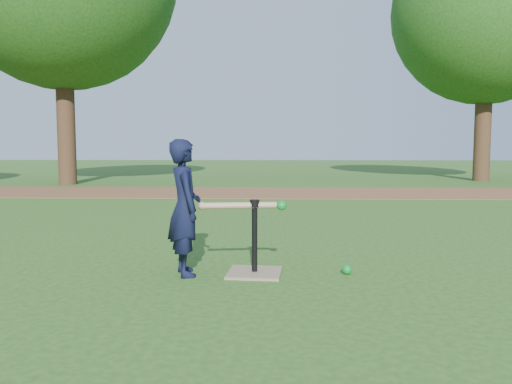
{
  "coord_description": "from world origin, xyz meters",
  "views": [
    {
      "loc": [
        -0.04,
        -4.09,
        1.03
      ],
      "look_at": [
        -0.21,
        0.23,
        0.65
      ],
      "focal_mm": 35.0,
      "sensor_mm": 36.0,
      "label": 1
    }
  ],
  "objects": [
    {
      "name": "ground",
      "position": [
        0.0,
        0.0,
        0.0
      ],
      "size": [
        80.0,
        80.0,
        0.0
      ],
      "primitive_type": "plane",
      "color": "#285116",
      "rests_on": "ground"
    },
    {
      "name": "dirt_strip",
      "position": [
        0.0,
        7.5,
        0.01
      ],
      "size": [
        24.0,
        3.0,
        0.01
      ],
      "primitive_type": "cube",
      "color": "brown",
      "rests_on": "ground"
    },
    {
      "name": "child",
      "position": [
        -0.77,
        -0.11,
        0.55
      ],
      "size": [
        0.39,
        0.47,
        1.1
      ],
      "primitive_type": "imported",
      "rotation": [
        0.0,
        0.0,
        1.94
      ],
      "color": "black",
      "rests_on": "ground"
    },
    {
      "name": "wiffle_ball_ground",
      "position": [
        0.55,
        -0.06,
        0.04
      ],
      "size": [
        0.08,
        0.08,
        0.08
      ],
      "primitive_type": "sphere",
      "color": "#0C8626",
      "rests_on": "ground"
    },
    {
      "name": "batting_tee",
      "position": [
        -0.21,
        -0.07,
        0.11
      ],
      "size": [
        0.46,
        0.46,
        0.61
      ],
      "color": "#8B7A58",
      "rests_on": "ground"
    },
    {
      "name": "swing_action",
      "position": [
        -0.29,
        -0.1,
        0.57
      ],
      "size": [
        0.71,
        0.14,
        0.08
      ],
      "color": "tan",
      "rests_on": "ground"
    },
    {
      "name": "tree_right",
      "position": [
        6.5,
        12.0,
        5.29
      ],
      "size": [
        5.8,
        5.8,
        8.21
      ],
      "color": "#382316",
      "rests_on": "ground"
    }
  ]
}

